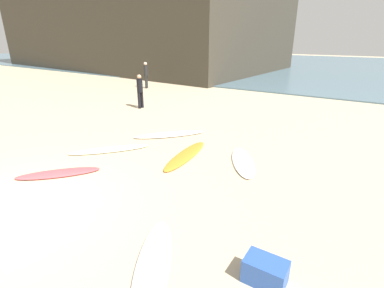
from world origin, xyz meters
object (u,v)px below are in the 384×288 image
(surfboard_1, at_px, (170,134))
(surfboard_4, at_px, (186,155))
(surfboard_0, at_px, (153,265))
(surfboard_5, at_px, (59,173))
(beachgoer_near, at_px, (146,74))
(surfboard_3, at_px, (109,149))
(beach_cooler, at_px, (265,271))
(beachgoer_mid, at_px, (140,90))
(surfboard_2, at_px, (243,162))

(surfboard_1, bearing_deg, surfboard_4, -177.92)
(surfboard_0, bearing_deg, surfboard_5, 133.99)
(beachgoer_near, bearing_deg, surfboard_5, 4.09)
(surfboard_3, bearing_deg, beach_cooler, 18.41)
(surfboard_1, height_order, beach_cooler, beach_cooler)
(surfboard_4, bearing_deg, surfboard_3, 14.06)
(surfboard_1, bearing_deg, beachgoer_mid, 6.56)
(surfboard_1, relative_size, beachgoer_mid, 1.57)
(surfboard_3, distance_m, surfboard_5, 1.85)
(surfboard_0, height_order, beachgoer_near, beachgoer_near)
(surfboard_0, xyz_separation_m, surfboard_5, (-4.06, 1.09, -0.00))
(surfboard_5, distance_m, beachgoer_near, 13.15)
(surfboard_0, bearing_deg, beachgoer_mid, 102.32)
(surfboard_4, relative_size, beach_cooler, 4.12)
(surfboard_1, xyz_separation_m, surfboard_5, (-0.53, -4.01, -0.00))
(surfboard_4, xyz_separation_m, beachgoer_mid, (-5.26, 3.85, 0.86))
(surfboard_3, height_order, beachgoer_near, beachgoer_near)
(beachgoer_near, bearing_deg, surfboard_3, 8.17)
(surfboard_0, height_order, surfboard_5, surfboard_0)
(surfboard_5, height_order, beach_cooler, beach_cooler)
(surfboard_2, bearing_deg, surfboard_0, 64.07)
(surfboard_1, xyz_separation_m, beach_cooler, (5.05, -4.45, 0.14))
(beachgoer_near, height_order, beach_cooler, beachgoer_near)
(surfboard_4, bearing_deg, surfboard_1, -47.15)
(surfboard_5, bearing_deg, beachgoer_near, -16.97)
(surfboard_3, xyz_separation_m, beach_cooler, (5.75, -2.28, 0.15))
(surfboard_2, bearing_deg, surfboard_5, 10.34)
(surfboard_4, bearing_deg, beachgoer_mid, -44.04)
(surfboard_0, distance_m, beachgoer_mid, 10.60)
(surfboard_5, relative_size, beach_cooler, 3.40)
(beachgoer_near, bearing_deg, surfboard_0, 14.24)
(surfboard_5, bearing_deg, surfboard_4, -85.58)
(surfboard_3, bearing_deg, surfboard_5, -44.74)
(surfboard_0, height_order, surfboard_4, surfboard_0)
(beach_cooler, bearing_deg, surfboard_5, 175.51)
(surfboard_5, bearing_deg, surfboard_2, -97.23)
(surfboard_2, xyz_separation_m, surfboard_4, (-1.61, -0.48, 0.00))
(surfboard_1, xyz_separation_m, beachgoer_mid, (-3.72, 2.59, 0.86))
(beachgoer_mid, bearing_deg, surfboard_4, -126.13)
(surfboard_0, bearing_deg, surfboard_3, 114.28)
(surfboard_5, relative_size, beachgoer_mid, 1.24)
(surfboard_3, bearing_deg, surfboard_2, 59.83)
(surfboard_0, xyz_separation_m, beachgoer_near, (-10.90, 12.27, 0.93))
(surfboard_0, xyz_separation_m, surfboard_1, (-3.52, 5.10, 0.00))
(surfboard_0, distance_m, beachgoer_near, 16.44)
(surfboard_4, relative_size, beachgoer_mid, 1.51)
(surfboard_1, relative_size, surfboard_4, 1.04)
(surfboard_3, relative_size, surfboard_5, 1.20)
(surfboard_0, distance_m, surfboard_4, 4.31)
(beachgoer_near, height_order, beachgoer_mid, beachgoer_near)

